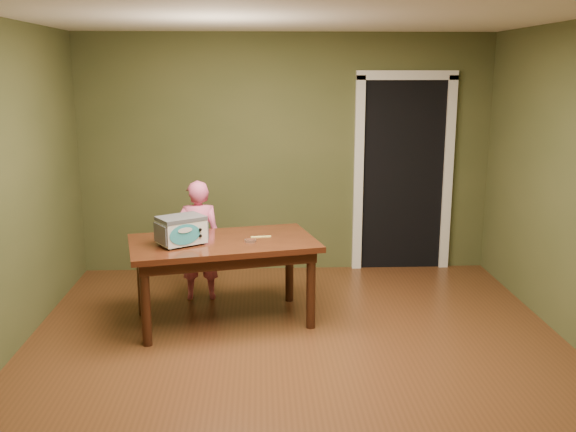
# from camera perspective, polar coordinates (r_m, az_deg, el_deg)

# --- Properties ---
(floor) EXTENTS (5.00, 5.00, 0.00)m
(floor) POSITION_cam_1_polar(r_m,az_deg,el_deg) (5.01, 1.04, -13.24)
(floor) COLOR #593119
(floor) RESTS_ON ground
(room_shell) EXTENTS (4.52, 5.02, 2.61)m
(room_shell) POSITION_cam_1_polar(r_m,az_deg,el_deg) (4.53, 1.13, 6.55)
(room_shell) COLOR #4E502A
(room_shell) RESTS_ON ground
(doorway) EXTENTS (1.10, 0.66, 2.25)m
(doorway) POSITION_cam_1_polar(r_m,az_deg,el_deg) (7.53, 9.69, 3.90)
(doorway) COLOR black
(doorway) RESTS_ON ground
(dining_table) EXTENTS (1.76, 1.23, 0.75)m
(dining_table) POSITION_cam_1_polar(r_m,az_deg,el_deg) (5.66, -5.78, -3.14)
(dining_table) COLOR #3A190D
(dining_table) RESTS_ON floor
(toy_oven) EXTENTS (0.46, 0.43, 0.25)m
(toy_oven) POSITION_cam_1_polar(r_m,az_deg,el_deg) (5.52, -9.47, -1.17)
(toy_oven) COLOR #4C4F54
(toy_oven) RESTS_ON dining_table
(baking_pan) EXTENTS (0.10, 0.10, 0.02)m
(baking_pan) POSITION_cam_1_polar(r_m,az_deg,el_deg) (5.57, -3.36, -2.18)
(baking_pan) COLOR silver
(baking_pan) RESTS_ON dining_table
(spatula) EXTENTS (0.18, 0.05, 0.01)m
(spatula) POSITION_cam_1_polar(r_m,az_deg,el_deg) (5.72, -2.42, -1.85)
(spatula) COLOR #FFEF6E
(spatula) RESTS_ON dining_table
(child) EXTENTS (0.44, 0.30, 1.18)m
(child) POSITION_cam_1_polar(r_m,az_deg,el_deg) (6.29, -7.94, -2.15)
(child) COLOR #E65E8E
(child) RESTS_ON floor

